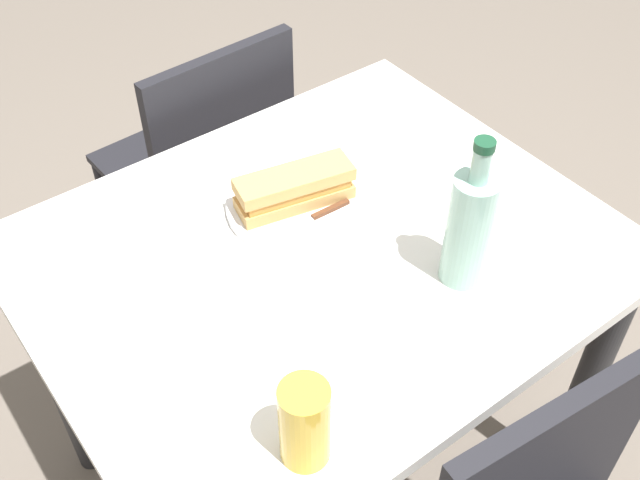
{
  "coord_description": "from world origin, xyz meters",
  "views": [
    {
      "loc": [
        0.57,
        0.76,
        1.7
      ],
      "look_at": [
        0.0,
        0.0,
        0.77
      ],
      "focal_mm": 42.86,
      "sensor_mm": 36.0,
      "label": 1
    }
  ],
  "objects_px": {
    "beer_glass": "(305,424)",
    "plate_near": "(295,205)",
    "dining_table": "(320,296)",
    "knife_near": "(313,218)",
    "baguette_sandwich_near": "(295,188)",
    "water_bottle": "(469,227)",
    "chair_near": "(208,167)"
  },
  "relations": [
    {
      "from": "baguette_sandwich_near",
      "to": "knife_near",
      "type": "relative_size",
      "value": 1.25
    },
    {
      "from": "knife_near",
      "to": "plate_near",
      "type": "bearing_deg",
      "value": -90.72
    },
    {
      "from": "water_bottle",
      "to": "beer_glass",
      "type": "xyz_separation_m",
      "value": [
        0.41,
        0.11,
        -0.04
      ]
    },
    {
      "from": "plate_near",
      "to": "water_bottle",
      "type": "xyz_separation_m",
      "value": [
        -0.13,
        0.31,
        0.1
      ]
    },
    {
      "from": "plate_near",
      "to": "knife_near",
      "type": "distance_m",
      "value": 0.06
    },
    {
      "from": "baguette_sandwich_near",
      "to": "water_bottle",
      "type": "relative_size",
      "value": 0.8
    },
    {
      "from": "knife_near",
      "to": "beer_glass",
      "type": "bearing_deg",
      "value": 52.15
    },
    {
      "from": "chair_near",
      "to": "baguette_sandwich_near",
      "type": "distance_m",
      "value": 0.59
    },
    {
      "from": "beer_glass",
      "to": "plate_near",
      "type": "bearing_deg",
      "value": -123.96
    },
    {
      "from": "dining_table",
      "to": "knife_near",
      "type": "bearing_deg",
      "value": -114.74
    },
    {
      "from": "knife_near",
      "to": "water_bottle",
      "type": "distance_m",
      "value": 0.3
    },
    {
      "from": "knife_near",
      "to": "water_bottle",
      "type": "xyz_separation_m",
      "value": [
        -0.13,
        0.25,
        0.09
      ]
    },
    {
      "from": "chair_near",
      "to": "beer_glass",
      "type": "height_order",
      "value": "beer_glass"
    },
    {
      "from": "baguette_sandwich_near",
      "to": "plate_near",
      "type": "bearing_deg",
      "value": 75.96
    },
    {
      "from": "dining_table",
      "to": "chair_near",
      "type": "relative_size",
      "value": 1.16
    },
    {
      "from": "dining_table",
      "to": "chair_near",
      "type": "distance_m",
      "value": 0.63
    },
    {
      "from": "chair_near",
      "to": "beer_glass",
      "type": "distance_m",
      "value": 1.04
    },
    {
      "from": "dining_table",
      "to": "beer_glass",
      "type": "bearing_deg",
      "value": 50.19
    },
    {
      "from": "chair_near",
      "to": "knife_near",
      "type": "bearing_deg",
      "value": 81.96
    },
    {
      "from": "plate_near",
      "to": "water_bottle",
      "type": "distance_m",
      "value": 0.35
    },
    {
      "from": "water_bottle",
      "to": "baguette_sandwich_near",
      "type": "bearing_deg",
      "value": -67.68
    },
    {
      "from": "water_bottle",
      "to": "beer_glass",
      "type": "distance_m",
      "value": 0.42
    },
    {
      "from": "chair_near",
      "to": "plate_near",
      "type": "bearing_deg",
      "value": 81.14
    },
    {
      "from": "knife_near",
      "to": "dining_table",
      "type": "bearing_deg",
      "value": 65.26
    },
    {
      "from": "dining_table",
      "to": "plate_near",
      "type": "height_order",
      "value": "plate_near"
    },
    {
      "from": "water_bottle",
      "to": "dining_table",
      "type": "bearing_deg",
      "value": -52.08
    },
    {
      "from": "dining_table",
      "to": "water_bottle",
      "type": "relative_size",
      "value": 3.52
    },
    {
      "from": "water_bottle",
      "to": "knife_near",
      "type": "bearing_deg",
      "value": -63.14
    },
    {
      "from": "plate_near",
      "to": "baguette_sandwich_near",
      "type": "height_order",
      "value": "baguette_sandwich_near"
    },
    {
      "from": "baguette_sandwich_near",
      "to": "dining_table",
      "type": "bearing_deg",
      "value": 76.87
    },
    {
      "from": "chair_near",
      "to": "plate_near",
      "type": "xyz_separation_m",
      "value": [
        0.08,
        0.49,
        0.27
      ]
    },
    {
      "from": "chair_near",
      "to": "water_bottle",
      "type": "relative_size",
      "value": 3.03
    }
  ]
}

